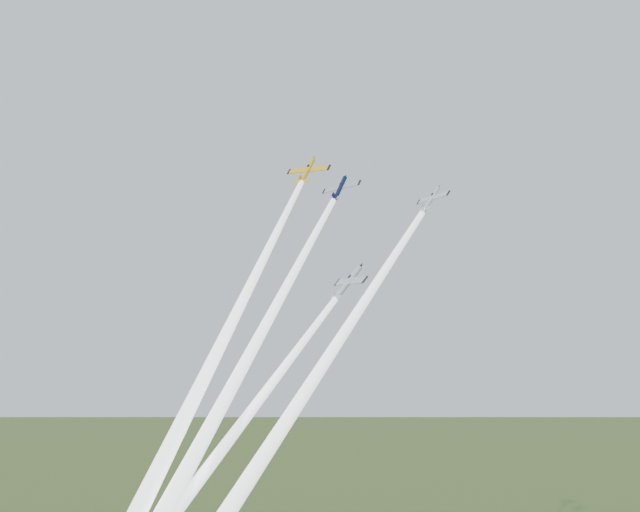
{
  "coord_description": "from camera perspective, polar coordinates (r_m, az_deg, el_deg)",
  "views": [
    {
      "loc": [
        77.68,
        -103.29,
        76.54
      ],
      "look_at": [
        0.0,
        -6.0,
        92.0
      ],
      "focal_mm": 45.0,
      "sensor_mm": 36.0,
      "label": 1
    }
  ],
  "objects": [
    {
      "name": "smoke_trail_navy",
      "position": [
        113.99,
        -5.32,
        -7.49
      ],
      "size": [
        6.15,
        47.3,
        55.12
      ],
      "primitive_type": null,
      "rotation": [
        -0.7,
        0.0,
        0.08
      ],
      "color": "white"
    },
    {
      "name": "smoke_trail_yellow",
      "position": [
        118.51,
        -6.63,
        -5.4
      ],
      "size": [
        11.88,
        47.02,
        55.38
      ],
      "primitive_type": null,
      "rotation": [
        -0.7,
        0.0,
        0.2
      ],
      "color": "white"
    },
    {
      "name": "plane_silver_low",
      "position": [
        122.65,
        1.97,
        -1.93
      ],
      "size": [
        10.58,
        9.23,
        7.63
      ],
      "primitive_type": null,
      "rotation": [
        0.87,
        0.03,
        -0.39
      ],
      "color": "#B5BEC4"
    },
    {
      "name": "plane_navy",
      "position": [
        136.96,
        1.44,
        4.85
      ],
      "size": [
        8.39,
        6.26,
        7.14
      ],
      "primitive_type": null,
      "rotation": [
        0.87,
        -0.09,
        0.08
      ],
      "color": "#0C1235"
    },
    {
      "name": "smoke_trail_silver_low",
      "position": [
        113.44,
        -7.89,
        -14.61
      ],
      "size": [
        18.32,
        39.64,
        48.75
      ],
      "primitive_type": null,
      "rotation": [
        -0.7,
        0.0,
        -0.39
      ],
      "color": "white"
    },
    {
      "name": "smoke_trail_silver_right",
      "position": [
        107.98,
        -0.64,
        -9.05
      ],
      "size": [
        12.6,
        44.52,
        52.6
      ],
      "primitive_type": null,
      "rotation": [
        -0.7,
        0.0,
        -0.23
      ],
      "color": "white"
    },
    {
      "name": "plane_yellow",
      "position": [
        143.56,
        -0.91,
        6.09
      ],
      "size": [
        9.49,
        8.0,
        7.38
      ],
      "primitive_type": null,
      "rotation": [
        0.87,
        0.01,
        0.2
      ],
      "color": "#F2AF15"
    },
    {
      "name": "plane_silver_right",
      "position": [
        126.18,
        7.93,
        4.05
      ],
      "size": [
        7.31,
        6.48,
        6.12
      ],
      "primitive_type": null,
      "rotation": [
        0.87,
        -0.07,
        -0.23
      ],
      "color": "silver"
    }
  ]
}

